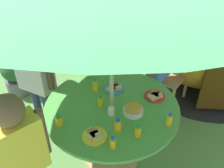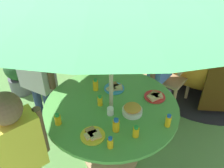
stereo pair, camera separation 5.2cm
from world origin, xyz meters
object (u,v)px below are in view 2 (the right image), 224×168
juice_bottle_mid_right (116,125)px  juice_bottle_far_left (58,119)px  potted_plant (19,73)px  child_in_grey_shirt (35,66)px  juice_bottle_center_front (168,121)px  juice_bottle_back_edge (110,143)px  dome_tent (216,37)px  juice_bottle_near_left (100,101)px  juice_bottle_near_right (96,85)px  plate_far_right (155,96)px  child_in_pink_shirt (83,50)px  snack_bowl (132,110)px  wooden_chair (172,65)px  garden_table (111,118)px  plate_mid_left (114,88)px  cup_near (110,111)px  juice_bottle_front_edge (136,132)px  child_in_yellow_shirt (18,145)px  plate_center_back (93,135)px  child_in_blue_shirt (162,61)px

juice_bottle_mid_right → juice_bottle_far_left: bearing=-173.6°
potted_plant → child_in_grey_shirt: 1.10m
juice_bottle_center_front → juice_bottle_back_edge: juice_bottle_center_front is taller
dome_tent → juice_bottle_near_left: bearing=-133.3°
juice_bottle_center_front → juice_bottle_back_edge: (-0.40, -0.34, -0.01)m
juice_bottle_near_right → plate_far_right: bearing=3.2°
child_in_pink_shirt → juice_bottle_far_left: 1.03m
snack_bowl → plate_far_right: snack_bowl is taller
child_in_grey_shirt → juice_bottle_mid_right: child_in_grey_shirt is taller
plate_far_right → juice_bottle_mid_right: (-0.25, -0.51, 0.04)m
child_in_pink_shirt → juice_bottle_mid_right: size_ratio=11.34×
wooden_chair → garden_table: bearing=-90.0°
child_in_pink_shirt → child_in_grey_shirt: bearing=-74.8°
plate_mid_left → juice_bottle_mid_right: size_ratio=1.64×
juice_bottle_near_right → juice_bottle_far_left: (-0.15, -0.53, -0.01)m
child_in_pink_shirt → cup_near: child_in_pink_shirt is taller
juice_bottle_far_left → wooden_chair: bearing=61.0°
wooden_chair → juice_bottle_front_edge: (-0.21, -1.51, 0.24)m
cup_near → child_in_yellow_shirt: bearing=-132.6°
snack_bowl → juice_bottle_mid_right: (-0.09, -0.23, 0.02)m
child_in_yellow_shirt → juice_bottle_back_edge: size_ratio=12.29×
juice_bottle_far_left → juice_bottle_mid_right: (0.48, 0.05, 0.01)m
child_in_pink_shirt → juice_bottle_center_front: size_ratio=11.59×
snack_bowl → juice_bottle_mid_right: bearing=-110.1°
plate_center_back → juice_bottle_near_right: (-0.17, 0.58, 0.05)m
juice_bottle_mid_right → juice_bottle_back_edge: 0.18m
wooden_chair → snack_bowl: wooden_chair is taller
wooden_chair → juice_bottle_back_edge: size_ratio=9.37×
child_in_yellow_shirt → plate_mid_left: 1.05m
juice_bottle_far_left → juice_bottle_center_front: size_ratio=0.88×
plate_center_back → juice_bottle_front_edge: juice_bottle_front_edge is taller
juice_bottle_near_left → juice_bottle_near_right: juice_bottle_near_right is taller
child_in_pink_shirt → juice_bottle_back_edge: child_in_pink_shirt is taller
plate_far_right → juice_bottle_front_edge: bearing=-99.3°
plate_mid_left → child_in_blue_shirt: bearing=55.7°
juice_bottle_far_left → juice_bottle_center_front: (0.88, 0.22, 0.01)m
juice_bottle_front_edge → cup_near: 0.32m
juice_bottle_near_left → potted_plant: bearing=151.1°
child_in_grey_shirt → child_in_pink_shirt: bearing=66.3°
potted_plant → juice_bottle_back_edge: (1.71, -1.26, 0.47)m
plate_center_back → juice_bottle_far_left: (-0.32, 0.05, 0.04)m
juice_bottle_center_front → plate_far_right: bearing=113.1°
potted_plant → child_in_blue_shirt: 2.01m
dome_tent → child_in_pink_shirt: size_ratio=1.61×
wooden_chair → juice_bottle_front_edge: wooden_chair is taller
plate_far_right → juice_bottle_far_left: juice_bottle_far_left is taller
wooden_chair → child_in_grey_shirt: (-1.36, -1.00, 0.35)m
child_in_grey_shirt → cup_near: bearing=-6.6°
snack_bowl → juice_bottle_near_left: size_ratio=1.69×
child_in_pink_shirt → plate_mid_left: bearing=11.0°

